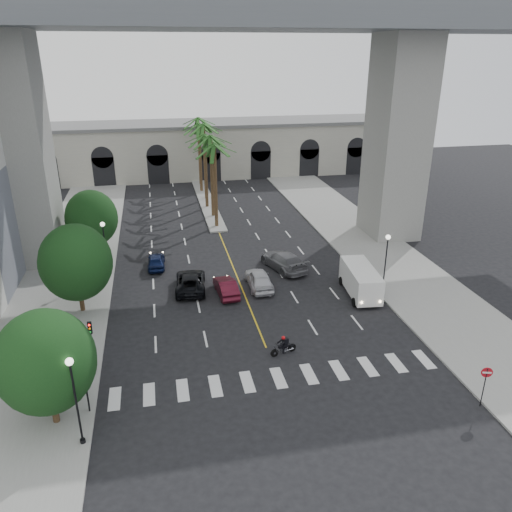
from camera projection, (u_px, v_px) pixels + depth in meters
The scene contains 30 objects.
ground at pixel (273, 364), 32.72m from camera, with size 140.00×140.00×0.00m, color black.
sidewalk_left at pixel (66, 286), 43.45m from camera, with size 8.00×100.00×0.15m, color gray.
sidewalk_right at pixel (385, 259), 49.07m from camera, with size 8.00×100.00×0.15m, color gray.
median at pixel (207, 203), 67.06m from camera, with size 2.00×24.00×0.20m, color gray.
pier_building at pixel (194, 149), 80.85m from camera, with size 71.00×10.50×8.50m.
bridge at pixel (256, 57), 46.19m from camera, with size 75.00×13.00×26.00m.
palm_a at pixel (214, 149), 54.57m from camera, with size 3.20×3.20×10.30m.
palm_b at pixel (211, 140), 58.11m from camera, with size 3.20×3.20×10.60m.
palm_c at pixel (205, 139), 61.84m from camera, with size 3.20×3.20×10.10m.
palm_d at pixel (204, 128), 65.25m from camera, with size 3.20×3.20×10.90m.
palm_e at pixel (199, 127), 69.00m from camera, with size 3.20×3.20×10.40m.
palm_f at pixel (198, 121), 72.57m from camera, with size 3.20×3.20×10.70m.
street_tree_near at pixel (46, 362), 26.02m from camera, with size 5.20×5.20×6.89m.
street_tree_mid at pixel (76, 262), 37.72m from camera, with size 5.44×5.44×7.21m.
street_tree_far at pixel (92, 218), 48.69m from camera, with size 5.04×5.04×6.68m.
lamp_post_left_near at pixel (75, 394), 24.82m from camera, with size 0.40×0.40×5.35m.
lamp_post_left_far at pixel (105, 245), 43.82m from camera, with size 0.40×0.40×5.35m.
lamp_post_right at pixel (386, 259), 40.86m from camera, with size 0.40×0.40×5.35m.
traffic_signal_near at pixel (84, 376), 27.37m from camera, with size 0.25×0.18×3.65m.
traffic_signal_far at pixel (91, 338), 30.99m from camera, with size 0.25×0.18×3.65m.
motorcycle_rider at pixel (284, 346), 33.62m from camera, with size 1.90×0.72×1.41m.
car_a at pixel (259, 279), 42.99m from camera, with size 1.89×4.70×1.60m, color silver.
car_b at pixel (226, 287), 41.81m from camera, with size 1.49×4.26×1.41m, color #490E1B.
car_c at pixel (190, 282), 42.68m from camera, with size 2.46×5.34×1.48m, color black.
car_d at pixel (284, 261), 46.69m from camera, with size 2.35×5.77×1.68m, color slate.
car_e at pixel (156, 261), 47.06m from camera, with size 1.57×3.89×1.33m, color #0E1A44.
cargo_van at pixel (361, 280), 41.49m from camera, with size 2.78×5.90×2.44m.
pedestrian_a at pixel (48, 337), 34.07m from camera, with size 0.57×0.38×1.57m, color black.
pedestrian_b at pixel (31, 327), 35.17m from camera, with size 0.81×0.63×1.67m, color black.
do_not_enter_sign at pixel (486, 378), 28.15m from camera, with size 0.63×0.23×2.65m.
Camera 1 is at (-6.68, -26.71, 19.08)m, focal length 35.00 mm.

